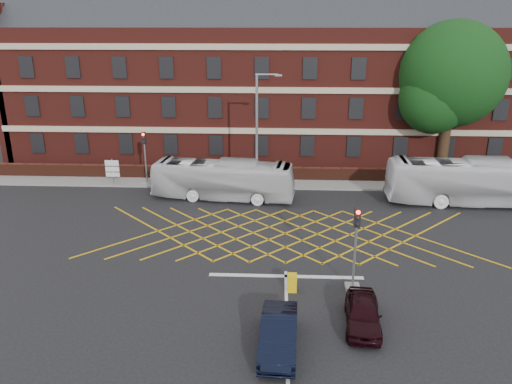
{
  "coord_description": "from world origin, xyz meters",
  "views": [
    {
      "loc": [
        -0.46,
        -26.54,
        12.56
      ],
      "look_at": [
        -1.79,
        1.5,
        2.88
      ],
      "focal_mm": 35.0,
      "sensor_mm": 36.0,
      "label": 1
    }
  ],
  "objects_px": {
    "traffic_light_near": "(355,257)",
    "traffic_light_far": "(146,163)",
    "bus_right": "(471,182)",
    "deciduous_tree": "(451,82)",
    "street_lamp": "(258,157)",
    "bus_left": "(223,180)",
    "direction_signs": "(112,169)",
    "utility_cabinet": "(292,283)",
    "car_maroon": "(363,313)",
    "car_navy": "(279,334)"
  },
  "relations": [
    {
      "from": "street_lamp",
      "to": "car_navy",
      "type": "bearing_deg",
      "value": -84.83
    },
    {
      "from": "car_navy",
      "to": "traffic_light_far",
      "type": "height_order",
      "value": "traffic_light_far"
    },
    {
      "from": "bus_left",
      "to": "direction_signs",
      "type": "height_order",
      "value": "bus_left"
    },
    {
      "from": "traffic_light_near",
      "to": "bus_right",
      "type": "bearing_deg",
      "value": 51.53
    },
    {
      "from": "traffic_light_near",
      "to": "street_lamp",
      "type": "xyz_separation_m",
      "value": [
        -5.28,
        13.35,
        1.37
      ]
    },
    {
      "from": "bus_right",
      "to": "traffic_light_far",
      "type": "distance_m",
      "value": 24.65
    },
    {
      "from": "traffic_light_far",
      "to": "street_lamp",
      "type": "bearing_deg",
      "value": -16.42
    },
    {
      "from": "traffic_light_far",
      "to": "bus_right",
      "type": "bearing_deg",
      "value": -7.89
    },
    {
      "from": "bus_left",
      "to": "traffic_light_near",
      "type": "bearing_deg",
      "value": -141.96
    },
    {
      "from": "deciduous_tree",
      "to": "street_lamp",
      "type": "distance_m",
      "value": 17.63
    },
    {
      "from": "car_maroon",
      "to": "direction_signs",
      "type": "relative_size",
      "value": 1.69
    },
    {
      "from": "traffic_light_far",
      "to": "utility_cabinet",
      "type": "bearing_deg",
      "value": -55.17
    },
    {
      "from": "deciduous_tree",
      "to": "traffic_light_near",
      "type": "bearing_deg",
      "value": -116.83
    },
    {
      "from": "car_navy",
      "to": "direction_signs",
      "type": "xyz_separation_m",
      "value": [
        -13.28,
        20.33,
        0.69
      ]
    },
    {
      "from": "car_navy",
      "to": "traffic_light_near",
      "type": "relative_size",
      "value": 0.97
    },
    {
      "from": "bus_right",
      "to": "utility_cabinet",
      "type": "distance_m",
      "value": 18.43
    },
    {
      "from": "car_maroon",
      "to": "traffic_light_far",
      "type": "relative_size",
      "value": 0.87
    },
    {
      "from": "traffic_light_near",
      "to": "deciduous_tree",
      "type": "bearing_deg",
      "value": 63.17
    },
    {
      "from": "deciduous_tree",
      "to": "utility_cabinet",
      "type": "distance_m",
      "value": 25.56
    },
    {
      "from": "bus_left",
      "to": "bus_right",
      "type": "distance_m",
      "value": 17.88
    },
    {
      "from": "deciduous_tree",
      "to": "bus_left",
      "type": "bearing_deg",
      "value": -157.82
    },
    {
      "from": "bus_right",
      "to": "car_navy",
      "type": "relative_size",
      "value": 2.85
    },
    {
      "from": "bus_left",
      "to": "traffic_light_far",
      "type": "distance_m",
      "value": 7.26
    },
    {
      "from": "bus_left",
      "to": "street_lamp",
      "type": "relative_size",
      "value": 1.15
    },
    {
      "from": "traffic_light_near",
      "to": "traffic_light_far",
      "type": "xyz_separation_m",
      "value": [
        -14.37,
        16.03,
        0.0
      ]
    },
    {
      "from": "bus_right",
      "to": "street_lamp",
      "type": "bearing_deg",
      "value": 89.67
    },
    {
      "from": "bus_right",
      "to": "deciduous_tree",
      "type": "xyz_separation_m",
      "value": [
        0.2,
        7.63,
        6.15
      ]
    },
    {
      "from": "traffic_light_near",
      "to": "traffic_light_far",
      "type": "relative_size",
      "value": 1.0
    },
    {
      "from": "deciduous_tree",
      "to": "utility_cabinet",
      "type": "relative_size",
      "value": 13.98
    },
    {
      "from": "deciduous_tree",
      "to": "utility_cabinet",
      "type": "height_order",
      "value": "deciduous_tree"
    },
    {
      "from": "utility_cabinet",
      "to": "direction_signs",
      "type": "bearing_deg",
      "value": 131.45
    },
    {
      "from": "bus_left",
      "to": "direction_signs",
      "type": "distance_m",
      "value": 9.44
    },
    {
      "from": "street_lamp",
      "to": "direction_signs",
      "type": "relative_size",
      "value": 4.12
    },
    {
      "from": "bus_right",
      "to": "traffic_light_near",
      "type": "height_order",
      "value": "traffic_light_near"
    },
    {
      "from": "street_lamp",
      "to": "direction_signs",
      "type": "distance_m",
      "value": 11.95
    },
    {
      "from": "traffic_light_near",
      "to": "traffic_light_far",
      "type": "distance_m",
      "value": 21.52
    },
    {
      "from": "car_maroon",
      "to": "utility_cabinet",
      "type": "distance_m",
      "value": 4.09
    },
    {
      "from": "deciduous_tree",
      "to": "street_lamp",
      "type": "xyz_separation_m",
      "value": [
        -15.53,
        -6.92,
        -4.67
      ]
    },
    {
      "from": "traffic_light_far",
      "to": "street_lamp",
      "type": "height_order",
      "value": "street_lamp"
    },
    {
      "from": "bus_left",
      "to": "deciduous_tree",
      "type": "relative_size",
      "value": 0.82
    },
    {
      "from": "bus_left",
      "to": "traffic_light_near",
      "type": "relative_size",
      "value": 2.45
    },
    {
      "from": "car_maroon",
      "to": "bus_right",
      "type": "bearing_deg",
      "value": 63.07
    },
    {
      "from": "car_navy",
      "to": "street_lamp",
      "type": "height_order",
      "value": "street_lamp"
    },
    {
      "from": "traffic_light_near",
      "to": "street_lamp",
      "type": "bearing_deg",
      "value": 111.58
    },
    {
      "from": "deciduous_tree",
      "to": "bus_right",
      "type": "bearing_deg",
      "value": -91.54
    },
    {
      "from": "bus_right",
      "to": "car_maroon",
      "type": "height_order",
      "value": "bus_right"
    },
    {
      "from": "street_lamp",
      "to": "direction_signs",
      "type": "xyz_separation_m",
      "value": [
        -11.63,
        2.09,
        -1.75
      ]
    },
    {
      "from": "street_lamp",
      "to": "direction_signs",
      "type": "bearing_deg",
      "value": 169.81
    },
    {
      "from": "bus_right",
      "to": "bus_left",
      "type": "bearing_deg",
      "value": 91.49
    },
    {
      "from": "bus_left",
      "to": "street_lamp",
      "type": "distance_m",
      "value": 3.08
    }
  ]
}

